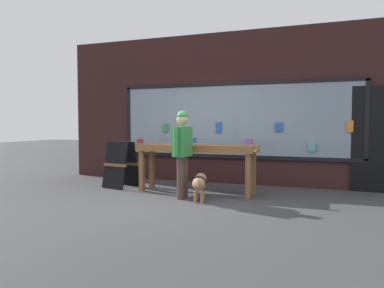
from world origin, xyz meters
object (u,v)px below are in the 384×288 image
(small_dog, at_px, (200,183))
(sandwich_board_sign, at_px, (121,164))
(display_table_main, at_px, (196,154))
(person_browsing, at_px, (182,148))

(small_dog, xyz_separation_m, sandwich_board_sign, (-2.05, 0.77, 0.17))
(display_table_main, height_order, person_browsing, person_browsing)
(display_table_main, relative_size, sandwich_board_sign, 2.45)
(small_dog, relative_size, sandwich_board_sign, 0.61)
(display_table_main, height_order, small_dog, display_table_main)
(small_dog, distance_m, sandwich_board_sign, 2.19)
(display_table_main, xyz_separation_m, sandwich_board_sign, (-1.71, 0.02, -0.27))
(display_table_main, bearing_deg, person_browsing, -93.86)
(small_dog, bearing_deg, person_browsing, 57.67)
(display_table_main, distance_m, sandwich_board_sign, 1.73)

